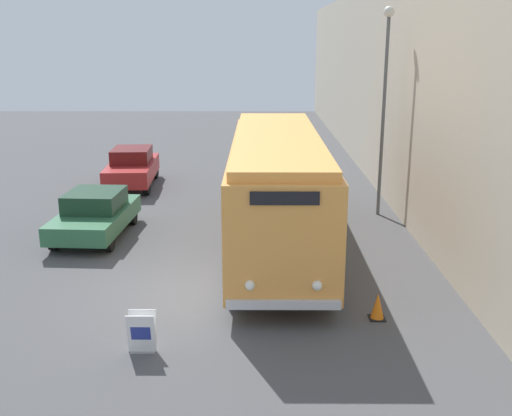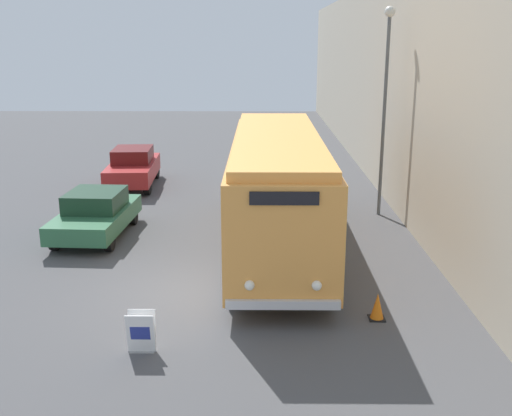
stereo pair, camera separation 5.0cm
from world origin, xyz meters
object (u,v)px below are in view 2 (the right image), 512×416
object	(u,v)px
vintage_bus	(277,185)
parked_car_mid	(133,167)
parked_car_near	(96,214)
sign_board	(141,333)
traffic_cone	(377,307)
streetlamp	(386,86)

from	to	relation	value
vintage_bus	parked_car_mid	world-z (taller)	vintage_bus
parked_car_near	sign_board	bearing A→B (deg)	-65.79
parked_car_near	traffic_cone	bearing A→B (deg)	-33.83
vintage_bus	streetlamp	bearing A→B (deg)	43.10
parked_car_mid	traffic_cone	xyz separation A→B (m)	(8.09, -12.74, -0.53)
streetlamp	parked_car_near	world-z (taller)	streetlamp
parked_car_near	traffic_cone	size ratio (longest dim) A/B	6.82
vintage_bus	parked_car_near	bearing A→B (deg)	170.30
vintage_bus	traffic_cone	bearing A→B (deg)	-66.54
parked_car_mid	traffic_cone	distance (m)	15.10
sign_board	parked_car_mid	world-z (taller)	parked_car_mid
sign_board	traffic_cone	size ratio (longest dim) A/B	1.39
parked_car_near	parked_car_mid	distance (m)	6.84
vintage_bus	parked_car_near	world-z (taller)	vintage_bus
vintage_bus	sign_board	size ratio (longest dim) A/B	12.82
parked_car_near	traffic_cone	xyz separation A→B (m)	(7.87, -5.91, -0.43)
streetlamp	traffic_cone	size ratio (longest dim) A/B	11.56
sign_board	traffic_cone	bearing A→B (deg)	16.72
streetlamp	sign_board	bearing A→B (deg)	-123.67
parked_car_near	parked_car_mid	size ratio (longest dim) A/B	0.94
streetlamp	parked_car_near	distance (m)	10.56
traffic_cone	parked_car_mid	bearing A→B (deg)	122.43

